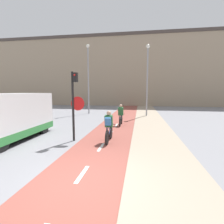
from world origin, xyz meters
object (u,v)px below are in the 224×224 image
object	(u,v)px
street_lamp_far	(88,72)
cyclist_near	(109,127)
traffic_light_pole	(74,99)
van	(8,117)
cyclist_far	(121,116)
street_lamp_sidewalk	(147,73)

from	to	relation	value
street_lamp_far	cyclist_near	size ratio (longest dim) A/B	4.29
street_lamp_far	traffic_light_pole	bearing A→B (deg)	-76.93
cyclist_near	van	xyz separation A→B (m)	(-4.95, -0.43, 0.43)
traffic_light_pole	cyclist_far	distance (m)	4.81
traffic_light_pole	street_lamp_far	size ratio (longest dim) A/B	0.46
traffic_light_pole	street_lamp_sidewalk	world-z (taller)	street_lamp_sidewalk
cyclist_far	van	xyz separation A→B (m)	(-5.07, -4.65, 0.47)
street_lamp_sidewalk	traffic_light_pole	bearing A→B (deg)	-112.04
street_lamp_sidewalk	van	xyz separation A→B (m)	(-7.05, -9.69, -3.01)
traffic_light_pole	street_lamp_sidewalk	xyz separation A→B (m)	(3.76, 9.29, 2.09)
street_lamp_far	cyclist_far	bearing A→B (deg)	-55.73
traffic_light_pole	street_lamp_far	distance (m)	10.94
street_lamp_sidewalk	van	distance (m)	12.36
street_lamp_sidewalk	cyclist_near	world-z (taller)	street_lamp_sidewalk
traffic_light_pole	cyclist_far	bearing A→B (deg)	67.26
street_lamp_sidewalk	cyclist_far	size ratio (longest dim) A/B	3.99
street_lamp_far	cyclist_far	distance (m)	8.35
traffic_light_pole	street_lamp_sidewalk	distance (m)	10.24
traffic_light_pole	cyclist_near	distance (m)	2.15
cyclist_near	traffic_light_pole	bearing A→B (deg)	-178.94
cyclist_near	street_lamp_sidewalk	bearing A→B (deg)	77.26
street_lamp_far	cyclist_far	size ratio (longest dim) A/B	4.31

